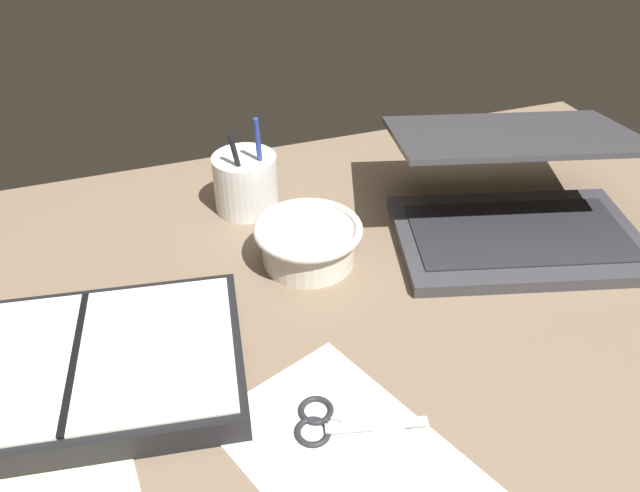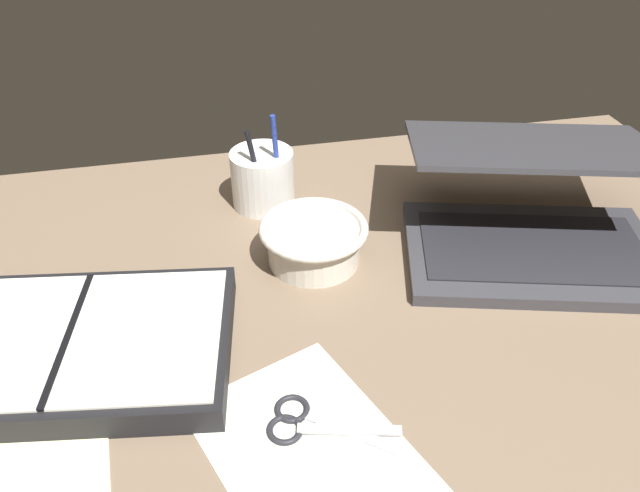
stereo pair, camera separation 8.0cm
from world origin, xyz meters
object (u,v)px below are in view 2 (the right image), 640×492
planner (72,346)px  pen_cup (263,178)px  scissors (305,422)px  bowl (310,241)px  laptop (533,215)px

planner → pen_cup: bearing=56.4°
pen_cup → scissors: bearing=-92.7°
pen_cup → scissors: (-2.06, -44.52, -4.28)cm
pen_cup → planner: pen_cup is taller
bowl → planner: (-30.99, -12.66, -1.54)cm
planner → scissors: planner is taller
laptop → bowl: size_ratio=2.80×
bowl → scissors: size_ratio=1.10×
laptop → scissors: 45.93cm
laptop → scissors: bearing=-131.7°
bowl → planner: bowl is taller
pen_cup → planner: (-26.71, -29.26, -2.77)cm
pen_cup → scissors: size_ratio=1.16×
planner → scissors: 29.03cm
laptop → scissors: size_ratio=3.06×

